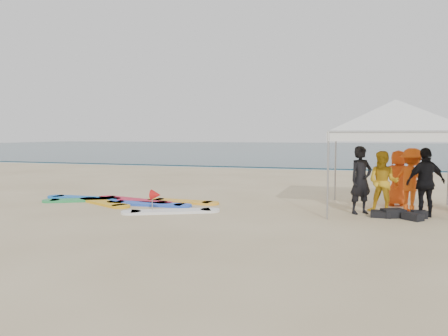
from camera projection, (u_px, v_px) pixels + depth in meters
ground at (176, 228)px, 10.01m from camera, size 120.00×120.00×0.00m
ocean at (334, 148)px, 67.08m from camera, size 160.00×84.00×0.08m
shoreline_foam at (294, 169)px, 27.32m from camera, size 160.00×1.20×0.01m
person_black_a at (361, 180)px, 11.77m from camera, size 0.79×0.76×1.83m
person_yellow at (383, 182)px, 11.88m from camera, size 0.97×0.85×1.70m
person_orange_a at (412, 180)px, 12.06m from camera, size 1.29×1.25×1.77m
person_black_b at (426, 182)px, 11.28m from camera, size 1.15×0.86×1.81m
person_orange_b at (398, 178)px, 13.07m from camera, size 0.87×0.62×1.67m
canopy_tent at (396, 100)px, 11.92m from camera, size 4.70×4.70×3.54m
marker_pennant at (156, 195)px, 11.92m from camera, size 0.28×0.28×0.64m
gear_pile at (398, 214)px, 11.21m from camera, size 1.40×0.79×0.22m
surfboard_spread at (129, 202)px, 13.55m from camera, size 6.00×2.77×0.07m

